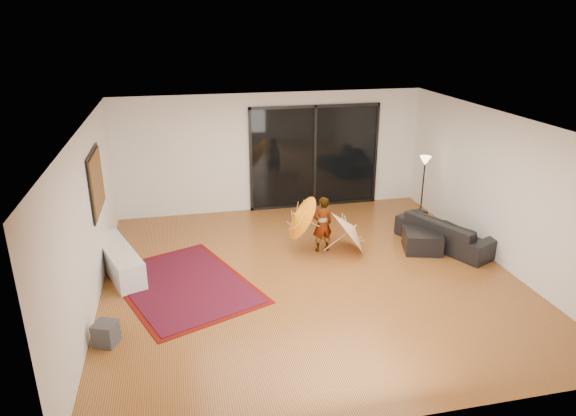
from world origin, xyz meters
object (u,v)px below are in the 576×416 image
object	(u,v)px
sofa	(447,231)
ottoman	(422,241)
child	(322,224)
media_console	(119,260)

from	to	relation	value
sofa	ottoman	xyz separation A→B (m)	(-0.56, -0.12, -0.10)
ottoman	child	world-z (taller)	child
media_console	ottoman	xyz separation A→B (m)	(5.64, -0.28, -0.05)
ottoman	child	bearing A→B (deg)	167.93
media_console	ottoman	world-z (taller)	media_console
sofa	child	distance (m)	2.49
media_console	child	xyz separation A→B (m)	(3.74, 0.12, 0.30)
sofa	ottoman	bearing A→B (deg)	77.16
sofa	ottoman	world-z (taller)	sofa
ottoman	child	distance (m)	1.97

